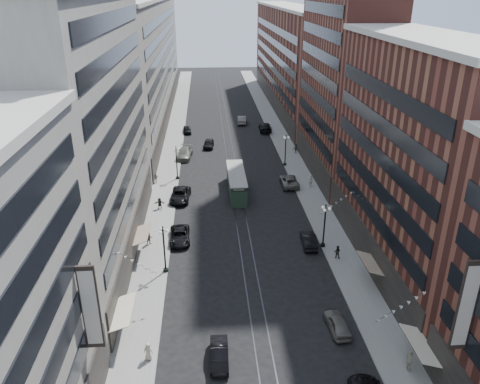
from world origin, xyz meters
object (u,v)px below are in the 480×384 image
object	(u,v)px
car_2	(180,236)
pedestrian_9	(296,149)
pedestrian_1	(148,351)
pedestrian_6	(156,178)
car_14	(242,120)
lamppost_se_far	(324,224)
pedestrian_4	(410,361)
car_10	(309,240)
car_11	(289,181)
lamppost_sw_mid	(177,162)
lamppost_se_mid	(285,149)
pedestrian_5	(160,203)
streetcar	(236,183)
car_9	(187,130)
car_12	(265,127)
pedestrian_2	(149,238)
lamppost_sw_far	(164,248)
car_4	(337,324)
car_13	(209,144)
car_7	(180,195)
pedestrian_8	(311,180)
car_5	(219,355)
pedestrian_7	(337,252)
car_8	(184,153)

from	to	relation	value
car_2	pedestrian_9	world-z (taller)	pedestrian_9
pedestrian_1	pedestrian_6	bearing A→B (deg)	-69.06
car_14	pedestrian_6	xyz separation A→B (m)	(-16.36, -34.38, 0.06)
lamppost_se_far	pedestrian_4	size ratio (longest dim) A/B	2.90
car_10	car_11	size ratio (longest dim) A/B	0.82
lamppost_sw_mid	lamppost_se_mid	distance (m)	19.07
pedestrian_4	pedestrian_1	bearing A→B (deg)	84.76
car_2	pedestrian_5	xyz separation A→B (m)	(-3.19, 9.19, 0.22)
streetcar	car_9	distance (m)	33.23
lamppost_se_mid	car_12	bearing A→B (deg)	92.12
lamppost_sw_mid	lamppost_se_mid	xyz separation A→B (m)	(18.40, 5.00, 0.00)
car_9	car_12	distance (m)	16.80
car_11	pedestrian_4	bearing A→B (deg)	94.88
streetcar	pedestrian_4	size ratio (longest dim) A/B	6.00
pedestrian_2	lamppost_sw_far	bearing A→B (deg)	-90.50
car_9	pedestrian_4	bearing A→B (deg)	-78.07
lamppost_sw_far	streetcar	distance (m)	23.23
car_14	pedestrian_9	xyz separation A→B (m)	(8.34, -22.04, 0.15)
lamppost_sw_mid	pedestrian_6	bearing A→B (deg)	-157.88
car_9	car_11	bearing A→B (deg)	-64.98
lamppost_sw_mid	car_11	bearing A→B (deg)	-12.31
car_4	pedestrian_1	bearing A→B (deg)	5.96
car_2	car_9	world-z (taller)	car_2
car_11	car_13	size ratio (longest dim) A/B	1.21
pedestrian_5	car_7	bearing A→B (deg)	47.23
car_14	pedestrian_5	distance (m)	46.52
car_4	car_13	distance (m)	54.84
pedestrian_4	pedestrian_8	size ratio (longest dim) A/B	0.98
lamppost_se_mid	car_12	distance (m)	21.70
car_14	pedestrian_6	world-z (taller)	car_14
car_14	pedestrian_9	distance (m)	23.56
streetcar	pedestrian_1	bearing A→B (deg)	-105.69
car_2	car_14	bearing A→B (deg)	75.48
pedestrian_1	car_11	xyz separation A→B (m)	(18.08, 36.36, -0.19)
car_2	car_4	xyz separation A→B (m)	(14.96, -17.44, -0.02)
pedestrian_1	pedestrian_2	size ratio (longest dim) A/B	1.01
lamppost_sw_mid	pedestrian_1	size ratio (longest dim) A/B	3.39
car_10	lamppost_sw_mid	bearing A→B (deg)	-49.89
lamppost_sw_mid	pedestrian_2	bearing A→B (deg)	-96.40
lamppost_se_far	car_14	size ratio (longest dim) A/B	1.03
car_5	pedestrian_7	size ratio (longest dim) A/B	2.69
car_8	car_10	bearing A→B (deg)	-57.51
lamppost_se_far	car_14	xyz separation A→B (m)	(-5.34, 56.03, -2.21)
lamppost_sw_mid	lamppost_se_mid	world-z (taller)	same
car_12	car_13	bearing A→B (deg)	42.25
streetcar	car_8	distance (m)	18.19
streetcar	pedestrian_9	xyz separation A→B (m)	(12.20, 16.73, -0.42)
car_10	car_12	xyz separation A→B (m)	(0.82, 49.03, 0.14)
pedestrian_4	pedestrian_9	size ratio (longest dim) A/B	1.07
car_9	pedestrian_8	size ratio (longest dim) A/B	2.15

